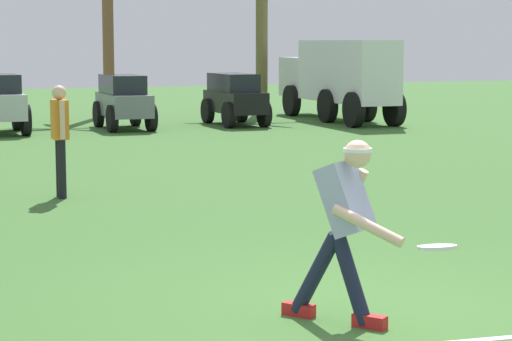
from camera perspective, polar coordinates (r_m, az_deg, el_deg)
name	(u,v)px	position (r m, az deg, el deg)	size (l,w,h in m)	color
ground_plane	(372,312)	(8.11, 6.67, -8.03)	(80.00, 80.00, 0.00)	#3C6B2D
frisbee_thrower	(344,221)	(7.59, 5.07, -2.89)	(0.59, 1.06, 1.42)	#191E38
frisbee_in_flight	(437,247)	(7.09, 10.31, -4.33)	(0.29, 0.29, 0.05)	white
teammate_midfield	(60,130)	(14.00, -11.14, 2.27)	(0.21, 0.49, 1.56)	black
parked_car_slot_d	(123,100)	(25.07, -7.59, 4.02)	(1.25, 2.44, 1.34)	slate
parked_car_slot_e	(235,97)	(26.06, -1.23, 4.20)	(1.20, 2.42, 1.34)	black
box_truck	(338,76)	(27.62, 4.74, 5.42)	(1.68, 5.96, 2.20)	silver
palm_tree_right_of_centre	(262,7)	(30.47, 0.32, 9.30)	(3.06, 3.20, 5.53)	brown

